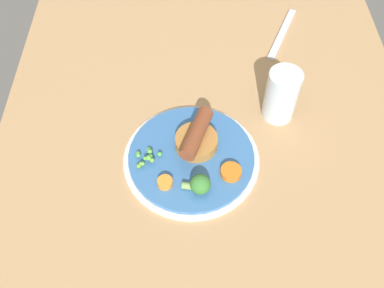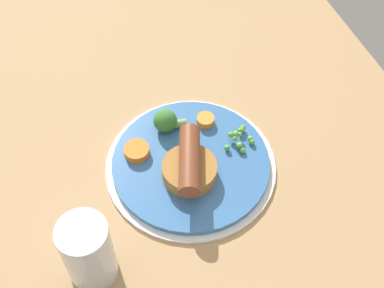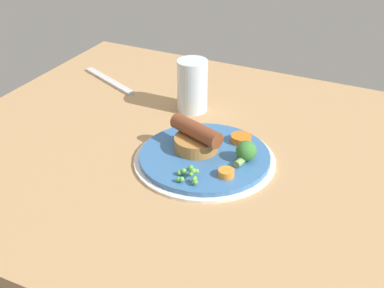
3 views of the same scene
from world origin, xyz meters
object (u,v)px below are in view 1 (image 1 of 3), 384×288
at_px(pea_pile, 147,157).
at_px(broccoli_floret_near, 200,184).
at_px(drinking_glass, 282,95).
at_px(fork, 282,34).
at_px(carrot_slice_2, 231,172).
at_px(carrot_slice_0, 165,183).
at_px(sausage_pudding, 196,139).
at_px(dinner_plate, 191,158).

bearing_deg(pea_pile, broccoli_floret_near, -123.91).
bearing_deg(drinking_glass, fork, -10.08).
relative_size(broccoli_floret_near, carrot_slice_2, 1.34).
distance_m(carrot_slice_2, fork, 0.40).
bearing_deg(pea_pile, fork, -39.89).
bearing_deg(carrot_slice_0, sausage_pudding, -34.35).
bearing_deg(broccoli_floret_near, pea_pile, 155.36).
xyz_separation_m(carrot_slice_2, drinking_glass, (0.15, -0.10, 0.03)).
height_order(pea_pile, fork, pea_pile).
bearing_deg(sausage_pudding, dinner_plate, 176.37).
relative_size(carrot_slice_2, drinking_glass, 0.34).
height_order(sausage_pudding, drinking_glass, drinking_glass).
bearing_deg(pea_pile, carrot_slice_2, -102.20).
bearing_deg(carrot_slice_2, fork, -20.68).
distance_m(broccoli_floret_near, fork, 0.45).
relative_size(dinner_plate, broccoli_floret_near, 4.99).
height_order(pea_pile, drinking_glass, drinking_glass).
distance_m(dinner_plate, broccoli_floret_near, 0.08).
bearing_deg(drinking_glass, sausage_pudding, 118.05).
bearing_deg(dinner_plate, broccoli_floret_near, -169.44).
bearing_deg(carrot_slice_0, carrot_slice_2, -80.38).
distance_m(pea_pile, drinking_glass, 0.27).
height_order(broccoli_floret_near, drinking_glass, drinking_glass).
bearing_deg(pea_pile, drinking_glass, -65.20).
height_order(sausage_pudding, fork, sausage_pudding).
xyz_separation_m(dinner_plate, drinking_glass, (0.11, -0.17, 0.05)).
bearing_deg(carrot_slice_2, carrot_slice_0, 99.62).
distance_m(broccoli_floret_near, drinking_glass, 0.24).
bearing_deg(drinking_glass, pea_pile, 114.80).
xyz_separation_m(carrot_slice_0, carrot_slice_2, (0.02, -0.11, 0.00)).
bearing_deg(sausage_pudding, carrot_slice_0, 166.10).
relative_size(sausage_pudding, broccoli_floret_near, 2.16).
bearing_deg(carrot_slice_2, broccoli_floret_near, 118.48).
xyz_separation_m(sausage_pudding, carrot_slice_2, (-0.06, -0.06, -0.02)).
relative_size(sausage_pudding, pea_pile, 2.28).
xyz_separation_m(pea_pile, fork, (0.35, -0.29, -0.02)).
distance_m(carrot_slice_2, drinking_glass, 0.18).
height_order(carrot_slice_0, drinking_glass, drinking_glass).
relative_size(carrot_slice_0, carrot_slice_2, 0.72).
height_order(fork, drinking_glass, drinking_glass).
bearing_deg(carrot_slice_0, broccoli_floret_near, -100.33).
relative_size(broccoli_floret_near, drinking_glass, 0.46).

